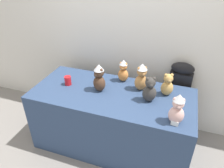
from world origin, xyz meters
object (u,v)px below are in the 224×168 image
teddy_bear_blush (177,109)px  teddy_bear_caramel (141,77)px  teddy_bear_charcoal (150,90)px  teddy_bear_cocoa (99,78)px  instrument_case (177,98)px  teddy_bear_ginger (123,71)px  display_table (112,119)px  teddy_bear_honey (167,85)px  party_cup_red (68,81)px

teddy_bear_blush → teddy_bear_caramel: size_ratio=0.95×
teddy_bear_blush → teddy_bear_caramel: 0.63m
teddy_bear_charcoal → teddy_bear_cocoa: (-0.58, 0.02, 0.03)m
instrument_case → teddy_bear_charcoal: bearing=-113.6°
teddy_bear_ginger → instrument_case: bearing=22.8°
display_table → teddy_bear_caramel: teddy_bear_caramel is taller
teddy_bear_honey → teddy_bear_charcoal: bearing=-153.1°
teddy_bear_blush → teddy_bear_honey: 0.47m
instrument_case → party_cup_red: 1.44m
party_cup_red → display_table: bearing=-0.1°
teddy_bear_blush → teddy_bear_caramel: bearing=127.4°
display_table → teddy_bear_caramel: size_ratio=5.56×
teddy_bear_cocoa → teddy_bear_ginger: 0.36m
teddy_bear_charcoal → teddy_bear_honey: (0.17, 0.18, -0.01)m
display_table → teddy_bear_ginger: teddy_bear_ginger is taller
teddy_bear_honey → teddy_bear_caramel: 0.30m
teddy_bear_charcoal → teddy_bear_honey: bearing=27.4°
teddy_bear_cocoa → party_cup_red: teddy_bear_cocoa is taller
teddy_bear_charcoal → teddy_bear_ginger: 0.50m
display_table → teddy_bear_blush: bearing=-20.9°
display_table → party_cup_red: (-0.57, 0.00, 0.45)m
instrument_case → teddy_bear_honey: teddy_bear_honey is taller
teddy_bear_charcoal → teddy_bear_cocoa: 0.58m
teddy_bear_blush → teddy_bear_honey: bearing=101.0°
teddy_bear_cocoa → teddy_bear_honey: (0.75, 0.17, -0.04)m
instrument_case → display_table: bearing=-138.2°
display_table → teddy_bear_charcoal: size_ratio=6.41×
instrument_case → teddy_bear_honey: bearing=-105.1°
display_table → teddy_bear_caramel: (0.29, 0.18, 0.56)m
instrument_case → party_cup_red: bearing=-152.3°
display_table → teddy_bear_blush: teddy_bear_blush is taller
instrument_case → teddy_bear_blush: bearing=-85.3°
teddy_bear_charcoal → party_cup_red: 1.00m
party_cup_red → instrument_case: bearing=22.9°
teddy_bear_charcoal → teddy_bear_blush: bearing=-62.1°
teddy_bear_cocoa → teddy_bear_ginger: (0.20, 0.30, -0.02)m
display_table → teddy_bear_charcoal: 0.68m
teddy_bear_caramel → teddy_bear_ginger: 0.28m
teddy_bear_ginger → teddy_bear_honey: bearing=-10.3°
instrument_case → teddy_bear_caramel: bearing=-135.3°
teddy_bear_cocoa → teddy_bear_charcoal: bearing=21.7°
teddy_bear_charcoal → teddy_bear_blush: (0.30, -0.27, 0.02)m
display_table → instrument_case: (0.73, 0.55, 0.13)m
teddy_bear_honey → instrument_case: bearing=49.3°
teddy_bear_charcoal → party_cup_red: size_ratio=2.65×
teddy_bear_honey → teddy_bear_blush: bearing=-94.0°
teddy_bear_honey → teddy_bear_ginger: 0.57m
instrument_case → teddy_bear_ginger: bearing=-156.1°
display_table → party_cup_red: bearing=179.9°
teddy_bear_cocoa → teddy_bear_ginger: bearing=80.2°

